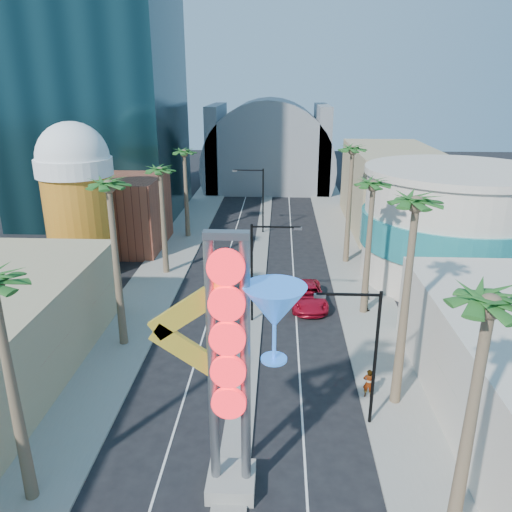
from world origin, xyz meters
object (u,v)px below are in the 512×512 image
Objects in this scene: red_pickup at (307,296)px; pedestrian_a at (369,383)px; pedestrian_b at (366,300)px; neon_sign at (248,352)px.

red_pickup is 13.31m from pedestrian_a.
pedestrian_a reaches higher than red_pickup.
pedestrian_a is (2.98, -12.97, 0.21)m from red_pickup.
pedestrian_a reaches higher than pedestrian_b.
pedestrian_b is (1.71, 11.98, -0.05)m from pedestrian_a.
neon_sign reaches higher than red_pickup.
neon_sign is at bearing 65.45° from pedestrian_a.
red_pickup is at bearing -59.47° from pedestrian_a.
neon_sign is 7.19× the size of pedestrian_b.
neon_sign is at bearing 93.47° from pedestrian_b.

